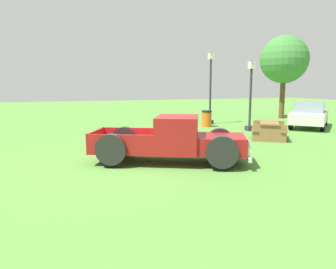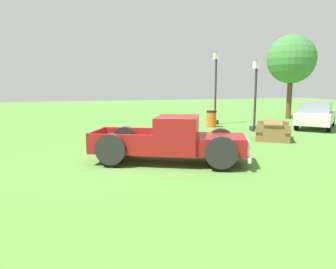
# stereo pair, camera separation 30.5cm
# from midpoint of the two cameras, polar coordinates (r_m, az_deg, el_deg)

# --- Properties ---
(ground_plane) EXTENTS (80.00, 80.00, 0.00)m
(ground_plane) POSITION_cam_midpoint_polar(r_m,az_deg,el_deg) (10.44, -6.81, -4.82)
(ground_plane) COLOR #548C38
(pickup_truck_foreground) EXTENTS (3.60, 5.07, 1.47)m
(pickup_truck_foreground) POSITION_cam_midpoint_polar(r_m,az_deg,el_deg) (10.10, 1.10, -1.15)
(pickup_truck_foreground) COLOR maroon
(pickup_truck_foreground) RESTS_ON ground_plane
(sedan_distant_b) EXTENTS (4.22, 4.38, 1.44)m
(sedan_distant_b) POSITION_cam_midpoint_polar(r_m,az_deg,el_deg) (20.28, 23.18, 3.31)
(sedan_distant_b) COLOR silver
(sedan_distant_b) RESTS_ON ground_plane
(lamp_post_near) EXTENTS (0.36, 0.36, 3.68)m
(lamp_post_near) POSITION_cam_midpoint_polar(r_m,az_deg,el_deg) (17.69, 13.80, 6.87)
(lamp_post_near) COLOR #2D2D33
(lamp_post_near) RESTS_ON ground_plane
(lamp_post_far) EXTENTS (0.36, 0.36, 4.38)m
(lamp_post_far) POSITION_cam_midpoint_polar(r_m,az_deg,el_deg) (20.24, 7.01, 8.29)
(lamp_post_far) COLOR #2D2D33
(lamp_post_far) RESTS_ON ground_plane
(picnic_table) EXTENTS (2.32, 2.24, 0.78)m
(picnic_table) POSITION_cam_midpoint_polar(r_m,az_deg,el_deg) (15.24, 16.74, 1.06)
(picnic_table) COLOR olive
(picnic_table) RESTS_ON ground_plane
(trash_can) EXTENTS (0.59, 0.59, 0.95)m
(trash_can) POSITION_cam_midpoint_polar(r_m,az_deg,el_deg) (18.99, 6.33, 2.79)
(trash_can) COLOR orange
(trash_can) RESTS_ON ground_plane
(oak_tree_west) EXTENTS (3.37, 3.37, 5.88)m
(oak_tree_west) POSITION_cam_midpoint_polar(r_m,az_deg,el_deg) (24.98, 19.37, 12.26)
(oak_tree_west) COLOR brown
(oak_tree_west) RESTS_ON ground_plane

